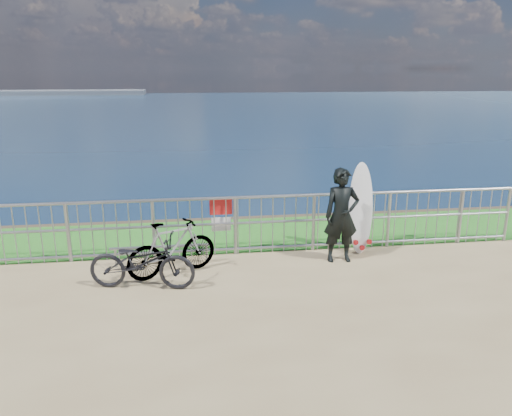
{
  "coord_description": "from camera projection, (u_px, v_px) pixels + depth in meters",
  "views": [
    {
      "loc": [
        -1.33,
        -7.25,
        3.39
      ],
      "look_at": [
        -0.16,
        1.2,
        1.0
      ],
      "focal_mm": 35.0,
      "sensor_mm": 36.0,
      "label": 1
    }
  ],
  "objects": [
    {
      "name": "railing",
      "position": [
        262.0,
        223.0,
        9.37
      ],
      "size": [
        10.06,
        0.1,
        1.13
      ],
      "color": "#909398",
      "rests_on": "ground"
    },
    {
      "name": "bike_rack",
      "position": [
        161.0,
        249.0,
        8.83
      ],
      "size": [
        1.79,
        0.05,
        0.37
      ],
      "color": "#909398",
      "rests_on": "ground"
    },
    {
      "name": "bicycle_far",
      "position": [
        172.0,
        248.0,
        8.38
      ],
      "size": [
        1.63,
        1.08,
        0.96
      ],
      "primitive_type": "imported",
      "rotation": [
        0.0,
        0.0,
        2.01
      ],
      "color": "black",
      "rests_on": "ground"
    },
    {
      "name": "grass_strip",
      "position": [
        254.0,
        234.0,
        10.57
      ],
      "size": [
        120.0,
        120.0,
        0.0
      ],
      "primitive_type": "plane",
      "color": "#22721F",
      "rests_on": "ground"
    },
    {
      "name": "surfboard",
      "position": [
        361.0,
        211.0,
        9.4
      ],
      "size": [
        0.52,
        0.48,
        1.72
      ],
      "color": "white",
      "rests_on": "ground"
    },
    {
      "name": "surfer",
      "position": [
        341.0,
        215.0,
        8.91
      ],
      "size": [
        0.63,
        0.43,
        1.71
      ],
      "primitive_type": "imported",
      "rotation": [
        0.0,
        0.0,
        -0.03
      ],
      "color": "black",
      "rests_on": "ground"
    },
    {
      "name": "bicycle_near",
      "position": [
        142.0,
        262.0,
        7.87
      ],
      "size": [
        1.77,
        0.91,
        0.89
      ],
      "primitive_type": "imported",
      "rotation": [
        0.0,
        0.0,
        1.38
      ],
      "color": "black",
      "rests_on": "ground"
    },
    {
      "name": "seascape",
      "position": [
        38.0,
        95.0,
        144.03
      ],
      "size": [
        260.0,
        260.0,
        5.0
      ],
      "color": "brown",
      "rests_on": "ground"
    }
  ]
}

